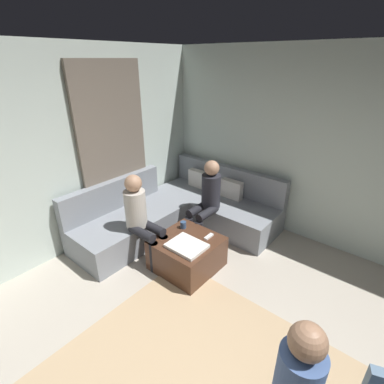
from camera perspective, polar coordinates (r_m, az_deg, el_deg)
name	(u,v)px	position (r m, az deg, el deg)	size (l,w,h in m)	color
wall_back	(356,158)	(4.20, 30.04, 5.96)	(6.00, 0.12, 2.70)	silver
wall_left	(14,168)	(3.87, -32.03, 4.08)	(0.12, 6.00, 2.70)	silver
curtain_panel	(114,152)	(4.36, -15.32, 7.71)	(0.06, 1.10, 2.50)	#726659
sectional_couch	(180,211)	(4.55, -2.36, -3.91)	(2.10, 2.55, 0.87)	gray
ottoman	(187,253)	(3.77, -1.00, -12.18)	(0.76, 0.76, 0.42)	#4C2D1E
folded_blanket	(187,246)	(3.50, -1.07, -10.75)	(0.44, 0.36, 0.04)	white
coffee_mug	(183,225)	(3.85, -1.77, -6.60)	(0.08, 0.08, 0.10)	#334C72
game_remote	(209,237)	(3.68, 3.38, -8.91)	(0.05, 0.15, 0.02)	white
person_on_couch_back	(207,198)	(4.14, 3.01, -1.15)	(0.30, 0.60, 1.20)	black
person_on_couch_side	(141,216)	(3.73, -10.19, -4.75)	(0.60, 0.30, 1.20)	black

